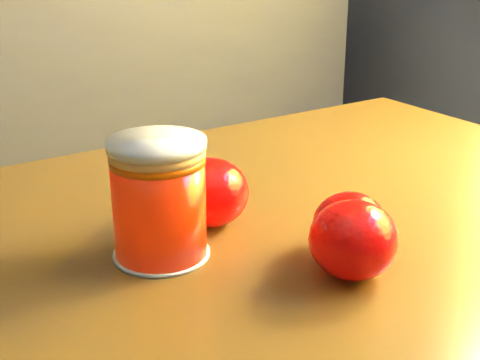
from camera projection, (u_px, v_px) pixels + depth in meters
table at (254, 344)px, 0.60m from camera, size 1.02×0.76×0.72m
juice_glass at (159, 200)px, 0.54m from camera, size 0.08×0.08×0.10m
orange_front at (350, 225)px, 0.55m from camera, size 0.08×0.08×0.05m
orange_back at (210, 192)px, 0.61m from camera, size 0.07×0.07×0.06m
orange_extra at (353, 240)px, 0.52m from camera, size 0.07×0.07×0.06m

